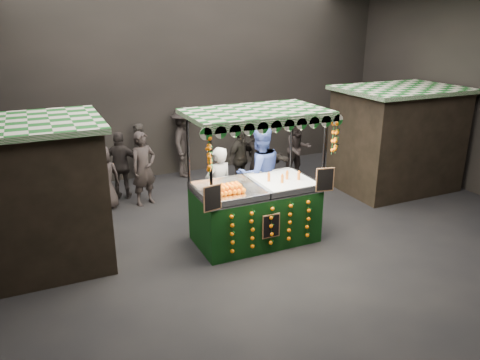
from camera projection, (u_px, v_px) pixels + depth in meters
name	position (u px, v px, depth m)	size (l,w,h in m)	color
ground	(271.00, 241.00, 9.21)	(12.00, 12.00, 0.00)	black
market_hall	(275.00, 68.00, 8.09)	(12.10, 10.10, 5.05)	black
neighbour_stall_left	(18.00, 197.00, 7.91)	(3.00, 2.20, 2.60)	black
neighbour_stall_right	(397.00, 138.00, 11.78)	(3.00, 2.20, 2.60)	black
juice_stall	(257.00, 203.00, 9.00)	(2.70, 1.59, 2.62)	black
vendor_grey	(219.00, 187.00, 9.64)	(0.71, 0.55, 1.74)	gray
vendor_blue	(259.00, 174.00, 9.88)	(1.03, 0.81, 2.11)	navy
shopper_0	(144.00, 169.00, 10.80)	(0.75, 0.61, 1.76)	#2E2625
shopper_1	(298.00, 149.00, 12.63)	(0.83, 0.66, 1.63)	#2B2423
shopper_2	(121.00, 166.00, 11.16)	(1.06, 0.73, 1.67)	#2D2725
shopper_3	(185.00, 142.00, 12.73)	(1.25, 1.45, 1.95)	black
shopper_4	(104.00, 178.00, 10.58)	(0.79, 0.56, 1.51)	#2C2423
shopper_5	(260.00, 156.00, 11.53)	(0.82, 1.82, 1.90)	black
shopper_6	(139.00, 153.00, 12.29)	(0.42, 0.61, 1.61)	black
shopper_7	(240.00, 159.00, 11.83)	(1.02, 0.78, 1.61)	black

